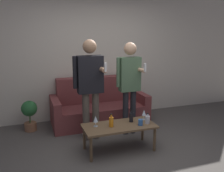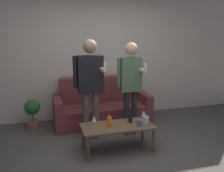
{
  "view_description": "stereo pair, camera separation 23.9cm",
  "coord_description": "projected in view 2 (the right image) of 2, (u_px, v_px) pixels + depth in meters",
  "views": [
    {
      "loc": [
        -1.38,
        -3.01,
        1.85
      ],
      "look_at": [
        -0.04,
        0.81,
        0.95
      ],
      "focal_mm": 40.0,
      "sensor_mm": 36.0,
      "label": 1
    },
    {
      "loc": [
        -1.15,
        -3.08,
        1.85
      ],
      "look_at": [
        -0.04,
        0.81,
        0.95
      ],
      "focal_mm": 40.0,
      "sensor_mm": 36.0,
      "label": 2
    }
  ],
  "objects": [
    {
      "name": "bottle_orange",
      "position": [
        109.0,
        122.0,
        3.79
      ],
      "size": [
        0.07,
        0.07,
        0.21
      ],
      "color": "orange",
      "rests_on": "coffee_table"
    },
    {
      "name": "couch",
      "position": [
        101.0,
        107.0,
        5.13
      ],
      "size": [
        1.9,
        0.82,
        0.91
      ],
      "color": "brown",
      "rests_on": "ground_plane"
    },
    {
      "name": "person_standing_left",
      "position": [
        90.0,
        82.0,
        4.17
      ],
      "size": [
        0.5,
        0.44,
        1.71
      ],
      "color": "brown",
      "rests_on": "ground_plane"
    },
    {
      "name": "potted_plant",
      "position": [
        32.0,
        111.0,
        4.74
      ],
      "size": [
        0.29,
        0.29,
        0.58
      ],
      "color": "#936042",
      "rests_on": "ground_plane"
    },
    {
      "name": "bottle_dark",
      "position": [
        146.0,
        120.0,
        3.9
      ],
      "size": [
        0.07,
        0.07,
        0.17
      ],
      "color": "silver",
      "rests_on": "coffee_table"
    },
    {
      "name": "bottle_green",
      "position": [
        130.0,
        117.0,
        3.97
      ],
      "size": [
        0.06,
        0.06,
        0.21
      ],
      "color": "black",
      "rests_on": "coffee_table"
    },
    {
      "name": "wine_glass_far",
      "position": [
        144.0,
        114.0,
        4.06
      ],
      "size": [
        0.07,
        0.07,
        0.16
      ],
      "color": "silver",
      "rests_on": "coffee_table"
    },
    {
      "name": "wine_glass_near",
      "position": [
        94.0,
        119.0,
        3.81
      ],
      "size": [
        0.07,
        0.07,
        0.17
      ],
      "color": "silver",
      "rests_on": "coffee_table"
    },
    {
      "name": "coffee_table",
      "position": [
        118.0,
        128.0,
        3.87
      ],
      "size": [
        1.12,
        0.52,
        0.42
      ],
      "color": "brown",
      "rests_on": "ground_plane"
    },
    {
      "name": "ground_plane",
      "position": [
        130.0,
        162.0,
        3.6
      ],
      "size": [
        16.0,
        16.0,
        0.0
      ],
      "primitive_type": "plane",
      "color": "#514C47"
    },
    {
      "name": "wall_back",
      "position": [
        97.0,
        55.0,
        5.29
      ],
      "size": [
        8.0,
        0.06,
        2.7
      ],
      "color": "beige",
      "rests_on": "ground_plane"
    },
    {
      "name": "cup_on_table",
      "position": [
        139.0,
        123.0,
        3.83
      ],
      "size": [
        0.07,
        0.07,
        0.09
      ],
      "color": "#3366B2",
      "rests_on": "coffee_table"
    },
    {
      "name": "person_standing_right",
      "position": [
        130.0,
        80.0,
        4.37
      ],
      "size": [
        0.43,
        0.42,
        1.66
      ],
      "color": "#232328",
      "rests_on": "ground_plane"
    }
  ]
}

